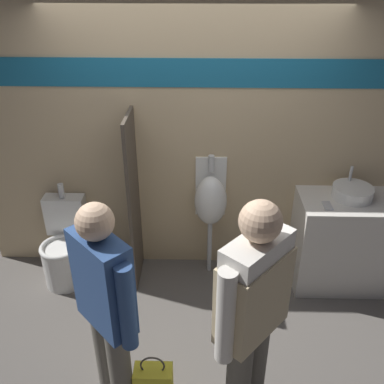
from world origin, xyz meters
TOP-DOWN VIEW (x-y plane):
  - ground_plane at (0.00, 0.00)m, footprint 16.00×16.00m
  - display_wall at (0.00, 0.60)m, footprint 4.10×0.07m
  - sink_counter at (1.49, 0.30)m, footprint 1.02×0.55m
  - sink_basin at (1.44, 0.35)m, footprint 0.36×0.36m
  - cell_phone at (1.18, 0.19)m, footprint 0.07×0.14m
  - divider_near_counter at (-0.54, 0.33)m, footprint 0.03×0.48m
  - urinal_near_counter at (0.17, 0.43)m, footprint 0.30×0.30m
  - toilet at (-1.24, 0.28)m, footprint 0.39×0.56m
  - person_in_vest at (0.39, -1.18)m, footprint 0.48×0.50m
  - person_with_lanyard at (-0.50, -1.08)m, footprint 0.44×0.45m

SIDE VIEW (x-z plane):
  - ground_plane at x=0.00m, z-range 0.00..0.00m
  - toilet at x=-1.24m, z-range -0.14..0.81m
  - sink_counter at x=1.49m, z-range 0.00..0.92m
  - urinal_near_counter at x=0.17m, z-range 0.20..1.43m
  - divider_near_counter at x=-0.54m, z-range 0.00..1.68m
  - cell_phone at x=1.18m, z-range 0.92..0.93m
  - person_with_lanyard at x=-0.50m, z-range 0.09..1.76m
  - sink_basin at x=1.44m, z-range 0.85..1.09m
  - person_in_vest at x=0.39m, z-range 0.14..1.90m
  - display_wall at x=0.00m, z-range 0.01..2.71m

